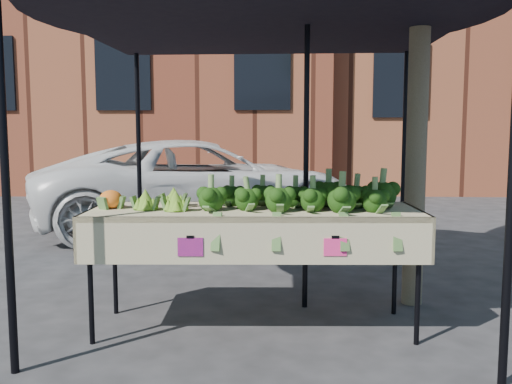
% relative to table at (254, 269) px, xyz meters
% --- Properties ---
extents(ground, '(90.00, 90.00, 0.00)m').
position_rel_table_xyz_m(ground, '(0.18, -0.09, -0.45)').
color(ground, '#28282A').
extents(table, '(2.44, 0.93, 0.90)m').
position_rel_table_xyz_m(table, '(0.00, 0.00, 0.00)').
color(table, beige).
rests_on(table, ground).
extents(canopy, '(3.16, 3.16, 2.74)m').
position_rel_table_xyz_m(canopy, '(0.04, 0.59, 0.92)').
color(canopy, black).
rests_on(canopy, ground).
extents(broccoli_heap, '(1.46, 0.56, 0.25)m').
position_rel_table_xyz_m(broccoli_heap, '(0.32, 0.03, 0.57)').
color(broccoli_heap, '#11330C').
rests_on(broccoli_heap, table).
extents(romanesco_cluster, '(0.42, 0.46, 0.19)m').
position_rel_table_xyz_m(romanesco_cluster, '(-0.67, -0.01, 0.54)').
color(romanesco_cluster, '#72A72F').
rests_on(romanesco_cluster, table).
extents(cauliflower_pair, '(0.19, 0.19, 0.17)m').
position_rel_table_xyz_m(cauliflower_pair, '(-1.05, -0.05, 0.53)').
color(cauliflower_pair, orange).
rests_on(cauliflower_pair, table).
extents(vehicle, '(2.03, 2.53, 4.78)m').
position_rel_table_xyz_m(vehicle, '(-1.06, 4.13, 1.94)').
color(vehicle, white).
rests_on(vehicle, ground).
extents(street_tree, '(2.49, 2.49, 4.90)m').
position_rel_table_xyz_m(street_tree, '(1.31, 0.67, 2.00)').
color(street_tree, '#1E4C14').
rests_on(street_tree, ground).
extents(building_left, '(12.00, 8.00, 9.00)m').
position_rel_table_xyz_m(building_left, '(-4.82, 11.91, 4.05)').
color(building_left, brown).
rests_on(building_left, ground).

